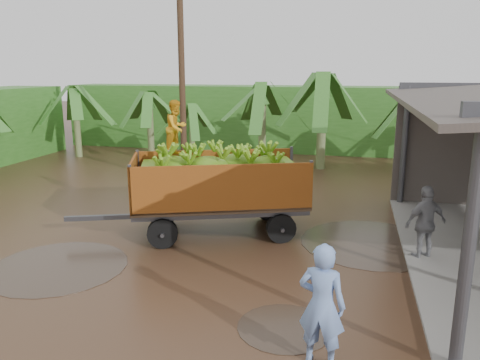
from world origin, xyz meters
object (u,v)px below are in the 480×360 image
object	(u,v)px
banana_trailer	(218,184)
man_blue	(322,305)
utility_pole	(182,83)
man_grey	(426,223)

from	to	relation	value
banana_trailer	man_blue	world-z (taller)	banana_trailer
man_blue	utility_pole	size ratio (longest dim) A/B	0.25
man_blue	man_grey	xyz separation A→B (m)	(2.15, 4.79, -0.08)
man_grey	banana_trailer	bearing A→B (deg)	-36.53
man_blue	utility_pole	bearing A→B (deg)	-49.92
banana_trailer	man_grey	bearing A→B (deg)	-28.14
man_blue	man_grey	distance (m)	5.25
banana_trailer	man_grey	distance (m)	5.45
banana_trailer	man_blue	bearing A→B (deg)	-80.25
man_blue	man_grey	size ratio (longest dim) A/B	1.09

